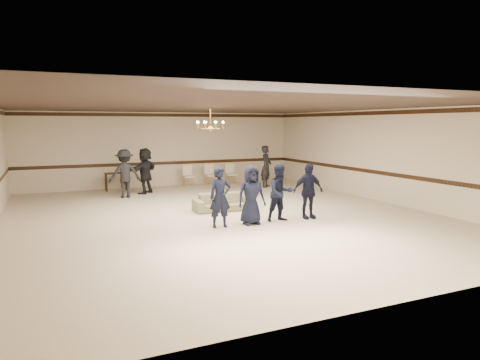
# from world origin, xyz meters

# --- Properties ---
(room) EXTENTS (12.01, 14.01, 3.21)m
(room) POSITION_xyz_m (0.00, 0.00, 1.60)
(room) COLOR beige
(room) RESTS_ON ground
(chair_rail) EXTENTS (12.00, 0.02, 0.14)m
(chair_rail) POSITION_xyz_m (0.00, 6.99, 1.00)
(chair_rail) COLOR black
(chair_rail) RESTS_ON wall_back
(crown_molding) EXTENTS (12.00, 0.02, 0.14)m
(crown_molding) POSITION_xyz_m (0.00, 6.99, 3.08)
(crown_molding) COLOR black
(crown_molding) RESTS_ON wall_back
(chandelier) EXTENTS (0.94, 0.94, 0.89)m
(chandelier) POSITION_xyz_m (0.00, 1.00, 2.88)
(chandelier) COLOR #B8873B
(chandelier) RESTS_ON ceiling
(boy_a) EXTENTS (0.61, 0.43, 1.59)m
(boy_a) POSITION_xyz_m (-0.59, -1.29, 0.79)
(boy_a) COLOR black
(boy_a) RESTS_ON floor
(boy_b) EXTENTS (0.80, 0.54, 1.59)m
(boy_b) POSITION_xyz_m (0.31, -1.29, 0.79)
(boy_b) COLOR black
(boy_b) RESTS_ON floor
(boy_c) EXTENTS (0.77, 0.60, 1.59)m
(boy_c) POSITION_xyz_m (1.21, -1.29, 0.79)
(boy_c) COLOR black
(boy_c) RESTS_ON floor
(boy_d) EXTENTS (0.95, 0.44, 1.59)m
(boy_d) POSITION_xyz_m (2.11, -1.29, 0.79)
(boy_d) COLOR black
(boy_d) RESTS_ON floor
(settee) EXTENTS (1.87, 0.79, 0.54)m
(settee) POSITION_xyz_m (0.31, 0.77, 0.27)
(settee) COLOR olive
(settee) RESTS_ON floor
(adult_left) EXTENTS (1.18, 0.72, 1.78)m
(adult_left) POSITION_xyz_m (-2.06, 4.51, 0.89)
(adult_left) COLOR black
(adult_left) RESTS_ON floor
(adult_mid) EXTENTS (1.56, 1.52, 1.78)m
(adult_mid) POSITION_xyz_m (-1.16, 5.21, 0.89)
(adult_mid) COLOR black
(adult_mid) RESTS_ON floor
(adult_right) EXTENTS (0.76, 0.76, 1.78)m
(adult_right) POSITION_xyz_m (3.94, 4.81, 0.89)
(adult_right) COLOR black
(adult_right) RESTS_ON floor
(banquet_chair_left) EXTENTS (0.47, 0.47, 0.94)m
(banquet_chair_left) POSITION_xyz_m (0.89, 6.17, 0.47)
(banquet_chair_left) COLOR beige
(banquet_chair_left) RESTS_ON floor
(banquet_chair_mid) EXTENTS (0.46, 0.46, 0.94)m
(banquet_chair_mid) POSITION_xyz_m (1.89, 6.17, 0.47)
(banquet_chair_mid) COLOR beige
(banquet_chair_mid) RESTS_ON floor
(banquet_chair_right) EXTENTS (0.47, 0.47, 0.94)m
(banquet_chair_right) POSITION_xyz_m (2.89, 6.17, 0.47)
(banquet_chair_right) COLOR beige
(banquet_chair_right) RESTS_ON floor
(console_table) EXTENTS (0.92, 0.45, 0.75)m
(console_table) POSITION_xyz_m (-2.11, 6.37, 0.37)
(console_table) COLOR black
(console_table) RESTS_ON floor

